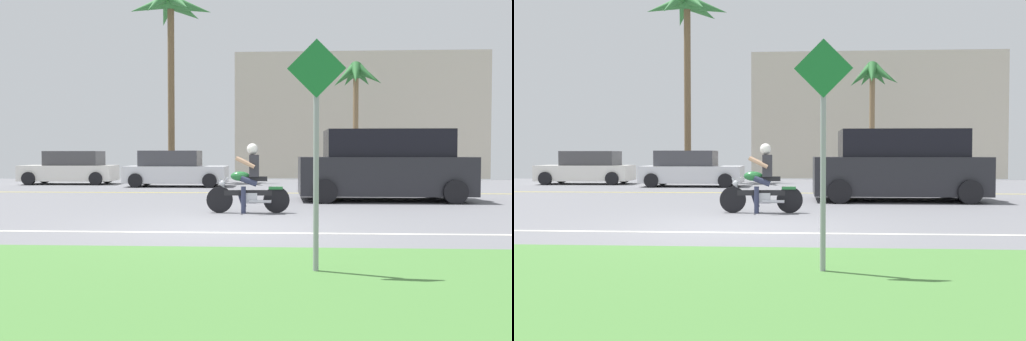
% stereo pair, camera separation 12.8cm
% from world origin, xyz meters
% --- Properties ---
extents(ground, '(56.00, 30.00, 0.04)m').
position_xyz_m(ground, '(0.00, 3.00, -0.02)').
color(ground, slate).
extents(grass_median, '(56.00, 3.80, 0.06)m').
position_xyz_m(grass_median, '(0.00, -4.10, 0.03)').
color(grass_median, '#477A38').
rests_on(grass_median, ground).
extents(lane_line_near, '(50.40, 0.12, 0.01)m').
position_xyz_m(lane_line_near, '(0.00, -0.56, 0.00)').
color(lane_line_near, silver).
rests_on(lane_line_near, ground).
extents(lane_line_far, '(50.40, 0.12, 0.01)m').
position_xyz_m(lane_line_far, '(0.00, 8.40, 0.00)').
color(lane_line_far, yellow).
rests_on(lane_line_far, ground).
extents(motorcyclist, '(1.86, 0.61, 1.55)m').
position_xyz_m(motorcyclist, '(0.34, 2.43, 0.66)').
color(motorcyclist, black).
rests_on(motorcyclist, ground).
extents(suv_nearby, '(4.91, 2.29, 1.99)m').
position_xyz_m(suv_nearby, '(3.95, 5.78, 0.97)').
color(suv_nearby, '#232328').
rests_on(suv_nearby, ground).
extents(parked_car_0, '(4.02, 1.93, 1.44)m').
position_xyz_m(parked_car_0, '(-8.16, 13.20, 0.68)').
color(parked_car_0, white).
rests_on(parked_car_0, ground).
extents(parked_car_1, '(4.06, 1.86, 1.45)m').
position_xyz_m(parked_car_1, '(-3.28, 11.81, 0.68)').
color(parked_car_1, silver).
rests_on(parked_car_1, ground).
extents(palm_tree_0, '(2.51, 2.63, 5.58)m').
position_xyz_m(palm_tree_0, '(4.49, 15.49, 4.70)').
color(palm_tree_0, brown).
rests_on(palm_tree_0, ground).
extents(palm_tree_1, '(3.95, 3.78, 9.08)m').
position_xyz_m(palm_tree_1, '(-4.10, 15.17, 7.77)').
color(palm_tree_1, brown).
rests_on(palm_tree_1, ground).
extents(street_sign, '(0.62, 0.06, 2.53)m').
position_xyz_m(street_sign, '(1.46, -3.60, 1.54)').
color(street_sign, gray).
rests_on(street_sign, ground).
extents(building_far, '(13.53, 4.00, 6.79)m').
position_xyz_m(building_far, '(5.25, 21.00, 3.40)').
color(building_far, beige).
rests_on(building_far, ground).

